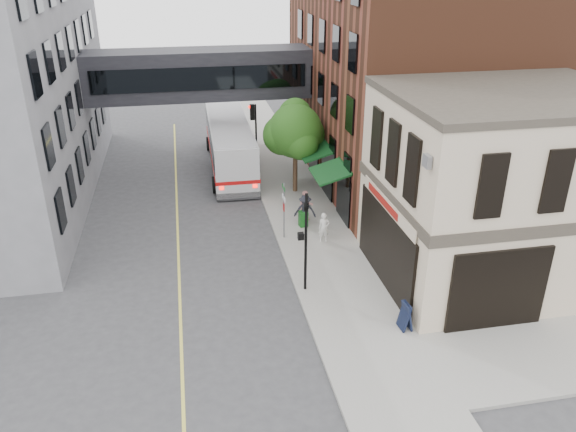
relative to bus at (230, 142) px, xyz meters
name	(u,v)px	position (x,y,z in m)	size (l,w,h in m)	color
ground	(306,319)	(1.25, -18.31, -1.81)	(120.00, 120.00, 0.00)	#38383A
sidewalk_main	(289,186)	(3.25, -4.31, -1.73)	(4.00, 60.00, 0.15)	gray
corner_building	(500,188)	(10.23, -16.31, 2.40)	(10.19, 8.12, 8.45)	beige
brick_building	(412,68)	(11.23, -3.31, 5.18)	(13.76, 18.00, 14.00)	#562C1B
skyway_bridge	(199,74)	(-1.75, -0.31, 4.69)	(14.00, 3.18, 3.00)	black
traffic_signal_near	(305,231)	(1.62, -16.31, 1.17)	(0.44, 0.22, 4.60)	black
traffic_signal_far	(254,124)	(1.51, -1.31, 1.53)	(0.53, 0.28, 4.50)	black
street_sign_pole	(284,206)	(1.64, -11.31, 0.12)	(0.08, 0.75, 3.00)	gray
street_tree	(295,131)	(3.45, -5.09, 2.10)	(3.80, 3.20, 5.60)	#382619
lane_marking	(177,223)	(-3.75, -8.31, -1.80)	(0.12, 40.00, 0.01)	#D8CC4C
bus	(230,142)	(0.00, 0.00, 0.00)	(3.07, 12.04, 3.23)	silver
pedestrian_a	(324,228)	(3.54, -12.13, -0.89)	(0.56, 0.37, 1.54)	silver
pedestrian_b	(306,206)	(3.19, -9.50, -0.81)	(0.82, 0.64, 1.69)	tan
pedestrian_c	(305,211)	(2.97, -10.28, -0.76)	(1.16, 0.67, 1.80)	black
newspaper_box	(303,219)	(2.89, -10.23, -1.23)	(0.43, 0.38, 0.86)	#145719
sandwich_board	(406,316)	(4.85, -19.81, -1.10)	(0.41, 0.63, 1.13)	black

